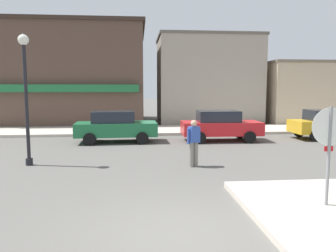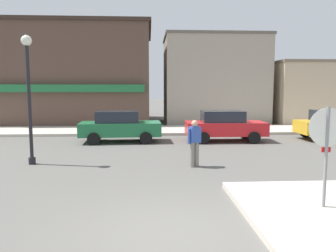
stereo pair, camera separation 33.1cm
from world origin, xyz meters
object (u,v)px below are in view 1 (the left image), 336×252
lamp_post (25,80)px  parked_car_nearest (116,126)px  parked_car_third (329,124)px  stop_sign (329,143)px  parked_car_second (220,125)px  pedestrian_crossing_near (194,142)px

lamp_post → parked_car_nearest: lamp_post is taller
lamp_post → parked_car_third: size_ratio=1.13×
stop_sign → parked_car_third: 11.70m
parked_car_second → pedestrian_crossing_near: size_ratio=2.50×
lamp_post → parked_car_second: (8.00, 4.67, -2.15)m
parked_car_nearest → parked_car_second: (5.31, -0.09, 0.00)m
parked_car_second → parked_car_third: same height
pedestrian_crossing_near → parked_car_nearest: bearing=118.9°
lamp_post → parked_car_nearest: bearing=60.5°
parked_car_second → stop_sign: bearing=-90.6°
parked_car_nearest → pedestrian_crossing_near: (3.02, -5.48, 0.06)m
parked_car_nearest → parked_car_third: bearing=0.6°
parked_car_second → pedestrian_crossing_near: bearing=-113.0°
lamp_post → parked_car_third: 14.96m
lamp_post → parked_car_nearest: (2.69, 4.76, -2.15)m
stop_sign → parked_car_second: bearing=89.4°
lamp_post → parked_car_second: lamp_post is taller
stop_sign → parked_car_second: size_ratio=0.57×
parked_car_nearest → parked_car_second: bearing=-1.0°
pedestrian_crossing_near → parked_car_second: bearing=67.0°
parked_car_second → parked_car_third: 5.98m
parked_car_third → pedestrian_crossing_near: bearing=-145.9°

